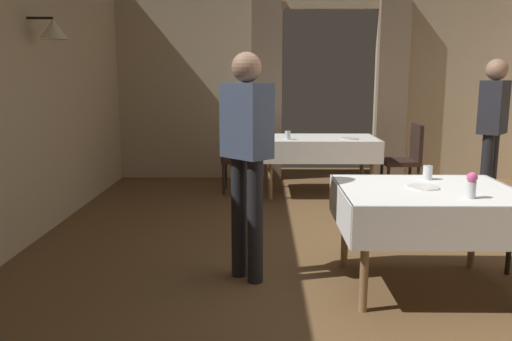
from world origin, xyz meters
The scene contains 13 objects.
ground centered at (0.00, 0.00, 0.00)m, with size 10.08×10.08×0.00m, color brown.
wall_back centered at (0.00, 4.18, 1.52)m, with size 6.40×0.27×3.00m.
dining_table_mid centered at (0.21, -0.03, 0.65)m, with size 1.27×1.06×0.75m.
dining_table_far centered at (-0.24, 3.10, 0.66)m, with size 1.52×0.92×0.75m.
chair_far_right centered at (0.90, 3.03, 0.52)m, with size 0.44×0.44×0.93m.
chair_far_left centered at (-1.38, 3.20, 0.52)m, with size 0.44×0.44×0.93m.
flower_vase_mid centered at (0.40, -0.33, 0.85)m, with size 0.07×0.07×0.18m.
plate_mid_b centered at (0.18, -0.01, 0.76)m, with size 0.23×0.23×0.01m, color white.
glass_mid_c centered at (0.31, 0.30, 0.81)m, with size 0.07×0.07×0.11m, color silver.
glass_far_a centered at (-0.66, 2.87, 0.80)m, with size 0.07×0.07×0.11m, color silver.
plate_far_b centered at (0.13, 2.91, 0.76)m, with size 0.23×0.23×0.01m, color white.
person_waiter_by_doorway centered at (1.42, 1.77, 1.02)m, with size 0.40×0.42×1.72m.
person_diner_standing_aside centered at (-1.10, 0.12, 1.02)m, with size 0.41×0.41×1.72m.
Camera 1 is at (-0.98, -3.71, 1.56)m, focal length 36.63 mm.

